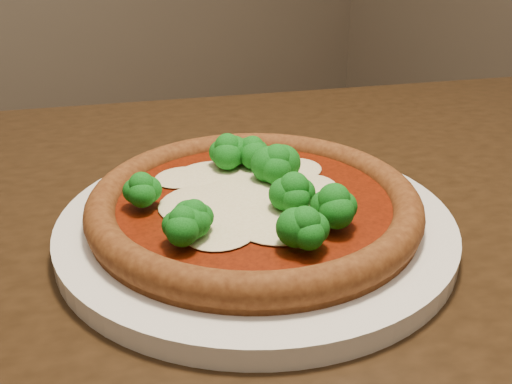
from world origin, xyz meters
TOP-DOWN VIEW (x-y plane):
  - dining_table at (0.05, 0.17)m, footprint 1.51×1.26m
  - plate at (0.00, 0.18)m, footprint 0.34×0.34m
  - pizza at (0.00, 0.18)m, footprint 0.28×0.28m

SIDE VIEW (x-z plane):
  - dining_table at x=0.05m, z-range 0.28..1.03m
  - plate at x=0.00m, z-range 0.75..0.77m
  - pizza at x=0.00m, z-range 0.75..0.81m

